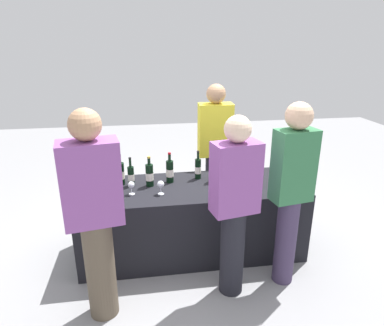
{
  "coord_description": "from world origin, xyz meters",
  "views": [
    {
      "loc": [
        -0.48,
        -3.15,
        2.15
      ],
      "look_at": [
        0.0,
        0.0,
        1.0
      ],
      "focal_mm": 31.82,
      "sensor_mm": 36.0,
      "label": 1
    }
  ],
  "objects_px": {
    "wine_glass_2": "(220,181)",
    "wine_glass_1": "(161,185)",
    "wine_bottle_5": "(215,171)",
    "wine_bottle_3": "(170,171)",
    "guest_0": "(94,213)",
    "wine_bottle_0": "(121,173)",
    "wine_glass_3": "(260,176)",
    "wine_bottle_1": "(131,176)",
    "wine_bottle_4": "(198,169)",
    "wine_bottle_2": "(150,175)",
    "guest_2": "(291,188)",
    "server_pouring": "(215,148)",
    "wine_glass_0": "(131,185)",
    "guest_1": "(234,203)"
  },
  "relations": [
    {
      "from": "wine_bottle_4",
      "to": "wine_glass_0",
      "type": "bearing_deg",
      "value": -156.72
    },
    {
      "from": "wine_bottle_0",
      "to": "wine_bottle_1",
      "type": "distance_m",
      "value": 0.12
    },
    {
      "from": "wine_bottle_4",
      "to": "wine_glass_3",
      "type": "height_order",
      "value": "wine_bottle_4"
    },
    {
      "from": "wine_glass_1",
      "to": "wine_bottle_0",
      "type": "bearing_deg",
      "value": 142.16
    },
    {
      "from": "wine_bottle_0",
      "to": "guest_1",
      "type": "xyz_separation_m",
      "value": [
        0.97,
        -0.84,
        0.01
      ]
    },
    {
      "from": "wine_glass_3",
      "to": "wine_bottle_4",
      "type": "bearing_deg",
      "value": 153.01
    },
    {
      "from": "guest_0",
      "to": "wine_bottle_0",
      "type": "bearing_deg",
      "value": 71.27
    },
    {
      "from": "guest_0",
      "to": "wine_glass_3",
      "type": "bearing_deg",
      "value": 14.15
    },
    {
      "from": "wine_glass_2",
      "to": "wine_glass_0",
      "type": "bearing_deg",
      "value": 177.44
    },
    {
      "from": "wine_bottle_1",
      "to": "wine_bottle_4",
      "type": "xyz_separation_m",
      "value": [
        0.7,
        0.09,
        0.01
      ]
    },
    {
      "from": "wine_bottle_3",
      "to": "wine_glass_1",
      "type": "distance_m",
      "value": 0.31
    },
    {
      "from": "wine_bottle_1",
      "to": "guest_2",
      "type": "xyz_separation_m",
      "value": [
        1.39,
        -0.72,
        0.09
      ]
    },
    {
      "from": "wine_glass_3",
      "to": "guest_2",
      "type": "xyz_separation_m",
      "value": [
        0.1,
        -0.52,
        0.09
      ]
    },
    {
      "from": "wine_bottle_3",
      "to": "wine_glass_2",
      "type": "relative_size",
      "value": 2.21
    },
    {
      "from": "wine_bottle_3",
      "to": "guest_0",
      "type": "xyz_separation_m",
      "value": [
        -0.65,
        -0.93,
        0.06
      ]
    },
    {
      "from": "wine_glass_2",
      "to": "wine_glass_1",
      "type": "bearing_deg",
      "value": 179.96
    },
    {
      "from": "wine_bottle_4",
      "to": "wine_glass_0",
      "type": "height_order",
      "value": "wine_bottle_4"
    },
    {
      "from": "wine_bottle_4",
      "to": "wine_glass_2",
      "type": "bearing_deg",
      "value": -64.01
    },
    {
      "from": "wine_glass_3",
      "to": "guest_0",
      "type": "xyz_separation_m",
      "value": [
        -1.54,
        -0.69,
        0.08
      ]
    },
    {
      "from": "guest_1",
      "to": "wine_glass_3",
      "type": "bearing_deg",
      "value": 43.02
    },
    {
      "from": "guest_0",
      "to": "guest_1",
      "type": "relative_size",
      "value": 1.07
    },
    {
      "from": "guest_0",
      "to": "wine_bottle_5",
      "type": "bearing_deg",
      "value": 28.56
    },
    {
      "from": "wine_bottle_2",
      "to": "wine_bottle_1",
      "type": "bearing_deg",
      "value": 170.67
    },
    {
      "from": "wine_bottle_5",
      "to": "wine_glass_3",
      "type": "bearing_deg",
      "value": -25.5
    },
    {
      "from": "wine_bottle_2",
      "to": "wine_glass_0",
      "type": "bearing_deg",
      "value": -135.09
    },
    {
      "from": "wine_bottle_4",
      "to": "wine_glass_1",
      "type": "height_order",
      "value": "wine_bottle_4"
    },
    {
      "from": "wine_bottle_0",
      "to": "wine_glass_0",
      "type": "xyz_separation_m",
      "value": [
        0.11,
        -0.26,
        -0.03
      ]
    },
    {
      "from": "wine_bottle_4",
      "to": "guest_2",
      "type": "distance_m",
      "value": 1.06
    },
    {
      "from": "wine_bottle_1",
      "to": "wine_bottle_3",
      "type": "distance_m",
      "value": 0.4
    },
    {
      "from": "wine_bottle_1",
      "to": "wine_glass_0",
      "type": "relative_size",
      "value": 2.32
    },
    {
      "from": "server_pouring",
      "to": "guest_2",
      "type": "xyz_separation_m",
      "value": [
        0.39,
        -1.33,
        0.03
      ]
    },
    {
      "from": "wine_glass_1",
      "to": "server_pouring",
      "type": "distance_m",
      "value": 1.12
    },
    {
      "from": "wine_bottle_3",
      "to": "guest_0",
      "type": "relative_size",
      "value": 0.19
    },
    {
      "from": "wine_bottle_0",
      "to": "wine_glass_2",
      "type": "distance_m",
      "value": 1.02
    },
    {
      "from": "wine_bottle_5",
      "to": "guest_0",
      "type": "xyz_separation_m",
      "value": [
        -1.12,
        -0.89,
        0.06
      ]
    },
    {
      "from": "wine_glass_1",
      "to": "wine_bottle_3",
      "type": "bearing_deg",
      "value": 68.34
    },
    {
      "from": "guest_1",
      "to": "wine_glass_1",
      "type": "bearing_deg",
      "value": 126.13
    },
    {
      "from": "wine_bottle_1",
      "to": "wine_bottle_3",
      "type": "bearing_deg",
      "value": 5.25
    },
    {
      "from": "wine_bottle_1",
      "to": "guest_2",
      "type": "distance_m",
      "value": 1.57
    },
    {
      "from": "wine_bottle_5",
      "to": "wine_glass_0",
      "type": "xyz_separation_m",
      "value": [
        -0.86,
        -0.21,
        -0.02
      ]
    },
    {
      "from": "wine_bottle_5",
      "to": "wine_glass_1",
      "type": "bearing_deg",
      "value": -157.26
    },
    {
      "from": "wine_bottle_5",
      "to": "server_pouring",
      "type": "distance_m",
      "value": 0.63
    },
    {
      "from": "wine_bottle_2",
      "to": "guest_1",
      "type": "height_order",
      "value": "guest_1"
    },
    {
      "from": "wine_glass_3",
      "to": "guest_1",
      "type": "xyz_separation_m",
      "value": [
        -0.42,
        -0.58,
        0.02
      ]
    },
    {
      "from": "wine_bottle_3",
      "to": "wine_glass_2",
      "type": "distance_m",
      "value": 0.55
    },
    {
      "from": "wine_glass_3",
      "to": "guest_0",
      "type": "bearing_deg",
      "value": -155.9
    },
    {
      "from": "wine_glass_0",
      "to": "wine_bottle_5",
      "type": "bearing_deg",
      "value": 13.42
    },
    {
      "from": "wine_bottle_2",
      "to": "wine_glass_1",
      "type": "bearing_deg",
      "value": -65.89
    },
    {
      "from": "guest_2",
      "to": "wine_glass_1",
      "type": "bearing_deg",
      "value": 147.11
    },
    {
      "from": "wine_bottle_4",
      "to": "wine_glass_3",
      "type": "relative_size",
      "value": 2.09
    }
  ]
}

